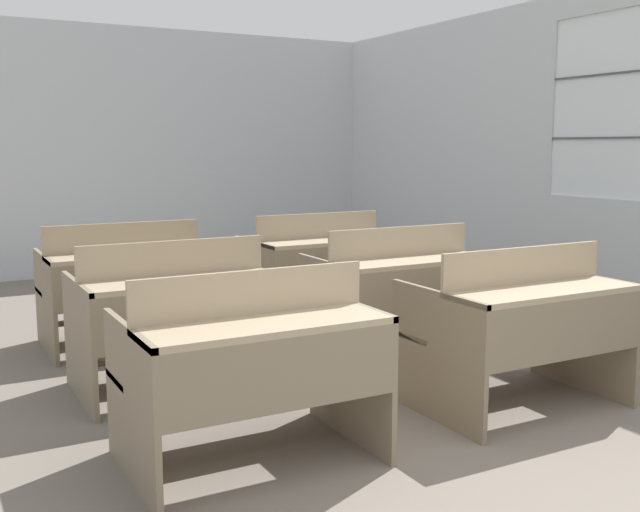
{
  "coord_description": "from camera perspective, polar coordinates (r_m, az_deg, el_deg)",
  "views": [
    {
      "loc": [
        -2.24,
        -1.39,
        1.42
      ],
      "look_at": [
        -0.05,
        2.62,
        0.75
      ],
      "focal_mm": 42.0,
      "sensor_mm": 36.0,
      "label": 1
    }
  ],
  "objects": [
    {
      "name": "bench_second_right",
      "position": [
        5.1,
        5.97,
        -2.57
      ],
      "size": [
        1.09,
        0.78,
        0.89
      ],
      "color": "#82735C",
      "rests_on": "ground_plane"
    },
    {
      "name": "bench_front_right",
      "position": [
        4.23,
        14.99,
        -5.12
      ],
      "size": [
        1.09,
        0.78,
        0.89
      ],
      "color": "#796A53",
      "rests_on": "ground_plane"
    },
    {
      "name": "wall_right_with_window",
      "position": [
        7.13,
        17.22,
        7.26
      ],
      "size": [
        0.06,
        7.04,
        2.73
      ],
      "color": "silver",
      "rests_on": "ground_plane"
    },
    {
      "name": "bench_second_left",
      "position": [
        4.44,
        -11.04,
        -4.35
      ],
      "size": [
        1.09,
        0.78,
        0.89
      ],
      "color": "#7E6F58",
      "rests_on": "ground_plane"
    },
    {
      "name": "wall_back",
      "position": [
        8.75,
        -13.88,
        7.77
      ],
      "size": [
        5.78,
        0.06,
        2.73
      ],
      "color": "silver",
      "rests_on": "ground_plane"
    },
    {
      "name": "bench_third_right",
      "position": [
        6.08,
        -0.18,
        -0.76
      ],
      "size": [
        1.09,
        0.78,
        0.89
      ],
      "color": "#83735C",
      "rests_on": "ground_plane"
    },
    {
      "name": "bench_third_left",
      "position": [
        5.52,
        -14.69,
        -1.97
      ],
      "size": [
        1.09,
        0.78,
        0.89
      ],
      "color": "#7B6C55",
      "rests_on": "ground_plane"
    },
    {
      "name": "bench_front_left",
      "position": [
        3.37,
        -5.23,
        -8.28
      ],
      "size": [
        1.09,
        0.78,
        0.89
      ],
      "color": "#7C6D56",
      "rests_on": "ground_plane"
    }
  ]
}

